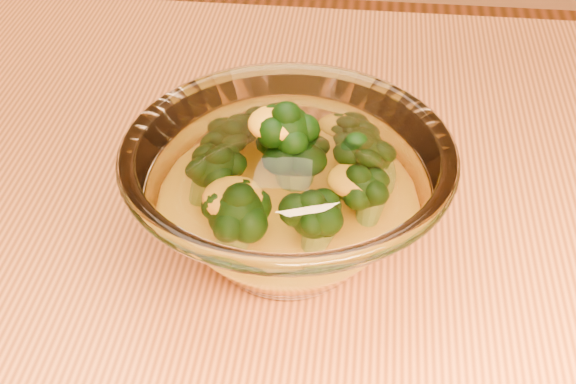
{
  "coord_description": "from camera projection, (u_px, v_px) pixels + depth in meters",
  "views": [
    {
      "loc": [
        -0.04,
        -0.36,
        1.12
      ],
      "look_at": [
        -0.09,
        0.03,
        0.8
      ],
      "focal_mm": 50.0,
      "sensor_mm": 36.0,
      "label": 1
    }
  ],
  "objects": [
    {
      "name": "glass_bowl",
      "position": [
        288.0,
        197.0,
        0.51
      ],
      "size": [
        0.21,
        0.21,
        0.09
      ],
      "color": "white",
      "rests_on": "table"
    },
    {
      "name": "cheese_sauce",
      "position": [
        288.0,
        221.0,
        0.53
      ],
      "size": [
        0.12,
        0.12,
        0.03
      ],
      "primitive_type": "ellipsoid",
      "color": "#FFA815",
      "rests_on": "glass_bowl"
    },
    {
      "name": "broccoli_heap",
      "position": [
        289.0,
        171.0,
        0.51
      ],
      "size": [
        0.13,
        0.13,
        0.08
      ],
      "color": "black",
      "rests_on": "cheese_sauce"
    }
  ]
}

